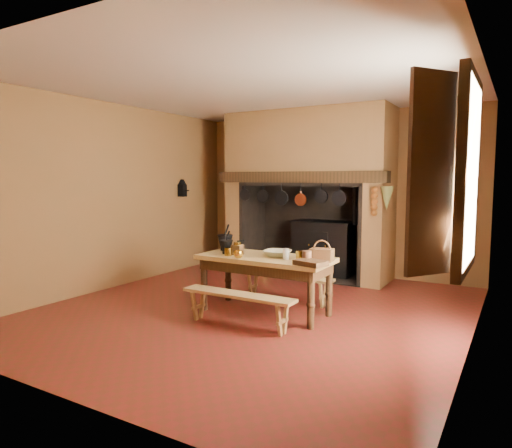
{
  "coord_description": "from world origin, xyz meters",
  "views": [
    {
      "loc": [
        2.88,
        -4.88,
        1.67
      ],
      "look_at": [
        -0.15,
        0.3,
        1.07
      ],
      "focal_mm": 32.0,
      "sensor_mm": 36.0,
      "label": 1
    }
  ],
  "objects_px": {
    "bench_front": "(238,302)",
    "work_table": "(265,265)",
    "coffee_grinder": "(238,249)",
    "mixing_bowl": "(277,254)",
    "wicker_basket": "(322,254)",
    "iron_range": "(324,247)"
  },
  "relations": [
    {
      "from": "iron_range",
      "to": "coffee_grinder",
      "type": "distance_m",
      "value": 2.59
    },
    {
      "from": "iron_range",
      "to": "mixing_bowl",
      "type": "relative_size",
      "value": 4.76
    },
    {
      "from": "iron_range",
      "to": "mixing_bowl",
      "type": "xyz_separation_m",
      "value": [
        0.38,
        -2.46,
        0.27
      ]
    },
    {
      "from": "mixing_bowl",
      "to": "wicker_basket",
      "type": "xyz_separation_m",
      "value": [
        0.57,
        0.01,
        0.04
      ]
    },
    {
      "from": "iron_range",
      "to": "wicker_basket",
      "type": "relative_size",
      "value": 5.73
    },
    {
      "from": "coffee_grinder",
      "to": "mixing_bowl",
      "type": "xyz_separation_m",
      "value": [
        0.5,
        0.11,
        -0.03
      ]
    },
    {
      "from": "bench_front",
      "to": "mixing_bowl",
      "type": "relative_size",
      "value": 4.09
    },
    {
      "from": "bench_front",
      "to": "coffee_grinder",
      "type": "distance_m",
      "value": 0.82
    },
    {
      "from": "work_table",
      "to": "bench_front",
      "type": "distance_m",
      "value": 0.7
    },
    {
      "from": "mixing_bowl",
      "to": "wicker_basket",
      "type": "relative_size",
      "value": 1.2
    },
    {
      "from": "work_table",
      "to": "wicker_basket",
      "type": "xyz_separation_m",
      "value": [
        0.72,
        0.04,
        0.19
      ]
    },
    {
      "from": "mixing_bowl",
      "to": "wicker_basket",
      "type": "bearing_deg",
      "value": 1.14
    },
    {
      "from": "coffee_grinder",
      "to": "mixing_bowl",
      "type": "distance_m",
      "value": 0.52
    },
    {
      "from": "iron_range",
      "to": "coffee_grinder",
      "type": "xyz_separation_m",
      "value": [
        -0.13,
        -2.57,
        0.31
      ]
    },
    {
      "from": "work_table",
      "to": "mixing_bowl",
      "type": "height_order",
      "value": "mixing_bowl"
    },
    {
      "from": "bench_front",
      "to": "mixing_bowl",
      "type": "xyz_separation_m",
      "value": [
        0.15,
        0.66,
        0.47
      ]
    },
    {
      "from": "bench_front",
      "to": "work_table",
      "type": "bearing_deg",
      "value": 90.0
    },
    {
      "from": "work_table",
      "to": "coffee_grinder",
      "type": "relative_size",
      "value": 8.36
    },
    {
      "from": "work_table",
      "to": "wicker_basket",
      "type": "distance_m",
      "value": 0.75
    },
    {
      "from": "wicker_basket",
      "to": "bench_front",
      "type": "bearing_deg",
      "value": -144.32
    },
    {
      "from": "iron_range",
      "to": "work_table",
      "type": "xyz_separation_m",
      "value": [
        0.22,
        -2.49,
        0.12
      ]
    },
    {
      "from": "mixing_bowl",
      "to": "work_table",
      "type": "bearing_deg",
      "value": -167.97
    }
  ]
}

